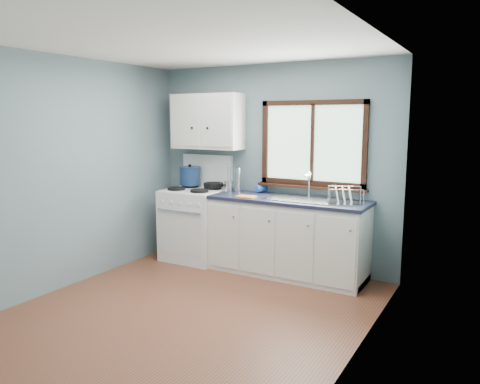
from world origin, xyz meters
The scene contains 19 objects.
floor centered at (0.00, 0.00, -0.01)m, with size 3.20×3.60×0.02m, color brown.
ceiling centered at (0.00, 0.00, 2.51)m, with size 3.20×3.60×0.02m, color white.
wall_back centered at (0.00, 1.81, 1.25)m, with size 3.20×0.02×2.50m, color slate.
wall_front centered at (0.00, -1.81, 1.25)m, with size 3.20×0.02×2.50m, color slate.
wall_left centered at (-1.61, 0.00, 1.25)m, with size 0.02×3.60×2.50m, color slate.
wall_right centered at (1.61, 0.00, 1.25)m, with size 0.02×3.60×2.50m, color slate.
gas_range centered at (-0.95, 1.47, 0.49)m, with size 0.76×0.69×1.36m.
base_cabinets centered at (0.36, 1.49, 0.41)m, with size 1.85×0.60×0.88m.
countertop centered at (0.36, 1.49, 0.90)m, with size 1.89×0.64×0.04m, color black.
sink centered at (0.54, 1.49, 0.86)m, with size 0.84×0.46×0.44m.
window centered at (0.54, 1.77, 1.48)m, with size 1.36×0.10×1.03m.
upper_cabinets centered at (-0.85, 1.63, 1.80)m, with size 0.95×0.35×0.70m.
skillet centered at (-0.76, 1.62, 0.99)m, with size 0.40×0.31×0.05m.
stockpot centered at (-1.12, 1.60, 1.08)m, with size 0.36×0.36×0.28m.
utensil_crock centered at (-0.51, 1.59, 0.99)m, with size 0.12×0.12×0.35m.
thermos centered at (-0.39, 1.61, 1.08)m, with size 0.07×0.07×0.31m, color silver.
soap_bottle centered at (-0.14, 1.66, 1.05)m, with size 0.10×0.10×0.26m, color #224FAB.
dish_towel centered at (-0.10, 1.30, 0.93)m, with size 0.22×0.16×0.02m, color orange.
dish_rack centered at (1.04, 1.45, 0.97)m, with size 0.45×0.40×0.19m.
Camera 1 is at (2.53, -3.44, 1.83)m, focal length 35.00 mm.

